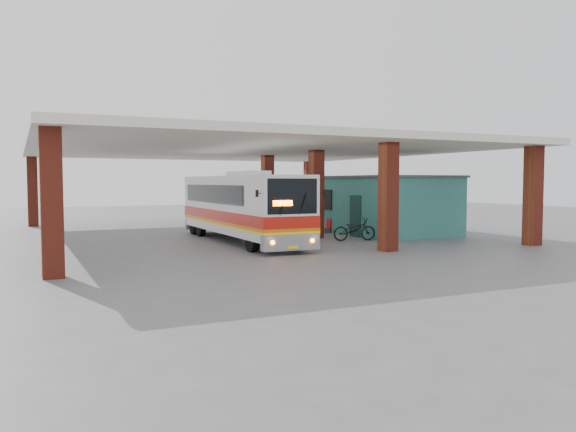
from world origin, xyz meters
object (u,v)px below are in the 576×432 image
at_px(red_chair, 328,226).
at_px(motorcycle, 354,229).
at_px(pedestrian, 382,228).
at_px(coach_bus, 241,207).

bearing_deg(red_chair, motorcycle, -106.25).
xyz_separation_m(pedestrian, red_chair, (1.32, 6.95, -0.48)).
bearing_deg(red_chair, coach_bus, -163.33).
relative_size(motorcycle, red_chair, 2.68).
distance_m(coach_bus, motorcycle, 5.44).
distance_m(pedestrian, red_chair, 7.09).
bearing_deg(motorcycle, red_chair, -0.13).
relative_size(coach_bus, motorcycle, 5.46).
bearing_deg(pedestrian, coach_bus, -64.92).
height_order(coach_bus, motorcycle, coach_bus).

